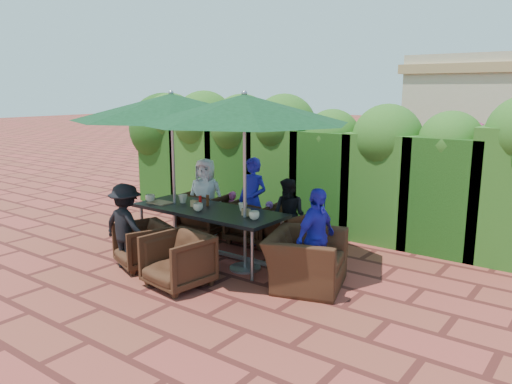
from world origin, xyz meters
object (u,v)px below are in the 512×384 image
Objects in this scene: chair_far_left at (204,211)px; chair_far_right at (288,228)px; umbrella_right at (244,109)px; chair_far_mid at (254,220)px; umbrella_left at (171,107)px; chair_near_right at (178,258)px; dining_table at (208,214)px; chair_end_right at (306,251)px; chair_near_left at (142,243)px.

chair_far_right is (1.68, 0.07, -0.04)m from chair_far_left.
umbrella_right is 3.77× the size of chair_far_mid.
umbrella_left is 2.08m from chair_far_left.
umbrella_right is at bearing 80.68° from chair_near_right.
umbrella_left is 4.13× the size of chair_far_right.
chair_near_right is (-0.30, -1.00, -1.84)m from umbrella_right.
dining_table reaches higher than chair_far_right.
dining_table is 3.29× the size of chair_far_right.
umbrella_left is 2.95m from chair_end_right.
umbrella_left is at bearing 49.39° from chair_far_mid.
chair_near_right is at bearing 92.69° from chair_far_right.
dining_table is at bearing 64.39° from chair_far_right.
umbrella_left is at bearing 47.84° from chair_far_right.
umbrella_right reaches higher than chair_near_left.
chair_near_left is at bearing -147.49° from umbrella_right.
chair_near_left is (-1.24, -1.84, -0.01)m from chair_far_right.
chair_near_right reaches higher than chair_near_left.
chair_far_right is 0.68× the size of chair_end_right.
chair_far_left is 1.06× the size of chair_near_right.
umbrella_left is (-0.65, -0.04, 1.54)m from dining_table.
chair_far_left reaches higher than dining_table.
umbrella_right is (1.39, -0.02, -0.00)m from umbrella_left.
chair_near_left is at bearing 66.71° from chair_far_mid.
umbrella_right is 2.72× the size of chair_end_right.
chair_far_mid is at bearing 8.58° from chair_far_right.
chair_near_right is 1.63m from chair_end_right.
chair_end_right reaches higher than dining_table.
chair_far_mid is (0.99, 0.11, -0.02)m from chair_far_left.
umbrella_right is at bearing 142.89° from chair_far_left.
dining_table is 2.96× the size of chair_far_left.
chair_near_right is at bearing -43.23° from umbrella_left.
chair_far_left is (-0.27, 0.96, -1.82)m from umbrella_left.
umbrella_left is 3.91× the size of chair_far_mid.
chair_far_right is 0.95× the size of chair_near_right.
chair_far_mid is at bearing 38.68° from chair_end_right.
umbrella_left is at bearing 144.19° from chair_near_right.
dining_table is 1.19m from chair_near_right.
umbrella_right is at bearing 114.78° from chair_far_mid.
chair_far_left is 2.41m from chair_near_right.
chair_near_right is at bearing -67.83° from dining_table.
umbrella_left is 3.72× the size of chair_far_left.
umbrella_right is 2.65m from chair_far_left.
chair_end_right is at bearing 143.77° from chair_far_right.
chair_near_left is (0.16, -0.80, -1.87)m from umbrella_left.
chair_far_mid is 0.69m from chair_far_right.
chair_far_left reaches higher than chair_near_right.
chair_near_right is 0.72× the size of chair_end_right.
dining_table is 3.38× the size of chair_near_left.
chair_near_left is at bearing 97.50° from chair_far_left.
umbrella_left reaches higher than chair_far_right.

